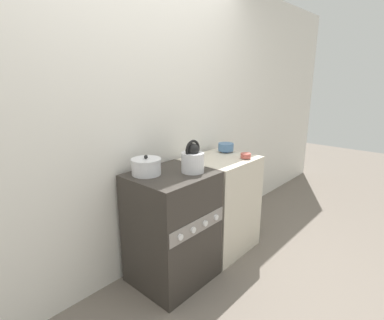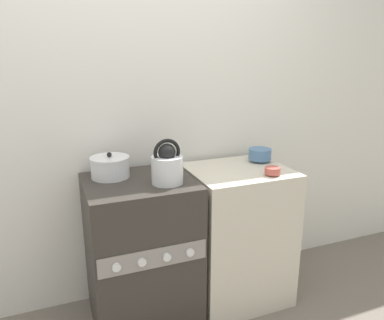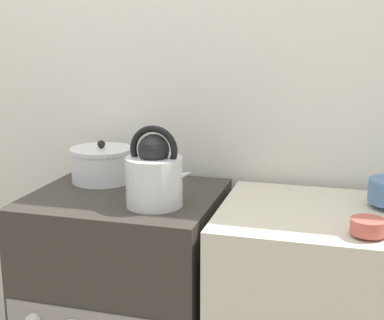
% 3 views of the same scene
% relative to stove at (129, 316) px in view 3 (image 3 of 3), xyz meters
% --- Properties ---
extents(wall_back, '(7.00, 0.06, 2.50)m').
position_rel_stove_xyz_m(wall_back, '(-0.00, 0.34, 0.80)').
color(wall_back, silver).
rests_on(wall_back, ground_plane).
extents(stove, '(0.61, 0.56, 0.90)m').
position_rel_stove_xyz_m(stove, '(0.00, 0.00, 0.00)').
color(stove, '#332D28').
rests_on(stove, ground_plane).
extents(kettle, '(0.21, 0.17, 0.25)m').
position_rel_stove_xyz_m(kettle, '(0.14, -0.10, 0.55)').
color(kettle, silver).
rests_on(kettle, stove).
extents(cooking_pot, '(0.22, 0.22, 0.15)m').
position_rel_stove_xyz_m(cooking_pot, '(-0.14, 0.12, 0.51)').
color(cooking_pot, silver).
rests_on(cooking_pot, stove).
extents(small_ceramic_bowl, '(0.09, 0.09, 0.05)m').
position_rel_stove_xyz_m(small_ceramic_bowl, '(0.76, -0.18, 0.47)').
color(small_ceramic_bowl, '#B75147').
rests_on(small_ceramic_bowl, counter).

